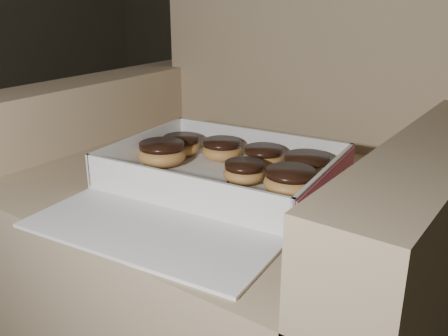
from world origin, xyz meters
TOP-DOWN VIEW (x-y plane):
  - floor at (0.00, 0.00)m, footprint 4.50×4.50m
  - armchair at (0.44, 0.21)m, footprint 0.82×0.69m
  - bakery_box at (0.48, 0.08)m, footprint 0.40×0.45m
  - donut_a at (0.33, 0.17)m, footprint 0.07×0.07m
  - donut_b at (0.59, 0.12)m, footprint 0.08×0.08m
  - donut_c at (0.50, 0.20)m, footprint 0.07×0.07m
  - donut_d at (0.34, 0.11)m, footprint 0.09×0.09m
  - donut_e at (0.58, 0.20)m, footprint 0.08×0.08m
  - donut_f at (0.41, 0.19)m, footprint 0.07×0.07m
  - donut_g at (0.51, 0.12)m, footprint 0.07×0.07m
  - crumb_a at (0.53, 0.04)m, footprint 0.01×0.01m
  - crumb_b at (0.36, -0.01)m, footprint 0.01×0.01m
  - crumb_c at (0.49, 0.11)m, footprint 0.01×0.01m
  - crumb_d at (0.56, 0.03)m, footprint 0.01×0.01m

SIDE VIEW (x-z plane):
  - floor at x=0.00m, z-range 0.00..0.00m
  - armchair at x=0.44m, z-range -0.16..0.70m
  - crumb_a at x=0.53m, z-range 0.39..0.39m
  - crumb_b at x=0.36m, z-range 0.39..0.39m
  - crumb_c at x=0.49m, z-range 0.39..0.39m
  - crumb_d at x=0.56m, z-range 0.39..0.39m
  - bakery_box at x=0.48m, z-range 0.36..0.43m
  - donut_g at x=0.51m, z-range 0.39..0.43m
  - donut_a at x=0.33m, z-range 0.39..0.43m
  - donut_c at x=0.50m, z-range 0.39..0.43m
  - donut_f at x=0.41m, z-range 0.39..0.43m
  - donut_e at x=0.58m, z-range 0.39..0.43m
  - donut_b at x=0.59m, z-range 0.39..0.43m
  - donut_d at x=0.34m, z-range 0.39..0.44m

